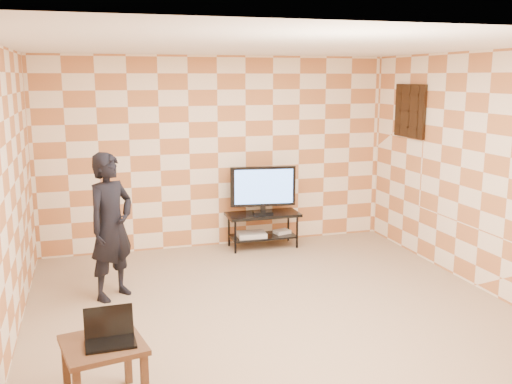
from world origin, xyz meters
TOP-DOWN VIEW (x-y plane):
  - floor at (0.00, 0.00)m, footprint 5.00×5.00m
  - wall_back at (0.00, 2.50)m, footprint 5.00×0.02m
  - wall_front at (0.00, -2.50)m, footprint 5.00×0.02m
  - wall_left at (-2.50, 0.00)m, footprint 0.02×5.00m
  - wall_right at (2.50, 0.00)m, footprint 0.02×5.00m
  - ceiling at (0.00, 0.00)m, footprint 5.00×5.00m
  - wall_art at (2.47, 1.55)m, footprint 0.04×0.72m
  - tv_stand at (0.57, 2.19)m, footprint 1.03×0.47m
  - tv at (0.57, 2.19)m, footprint 0.93×0.21m
  - dvd_player at (0.40, 2.16)m, footprint 0.41×0.31m
  - game_console at (0.87, 2.21)m, footprint 0.26×0.21m
  - side_table at (-1.74, -1.33)m, footprint 0.66×0.66m
  - laptop at (-1.69, -1.33)m, footprint 0.37×0.29m
  - person at (-1.57, 0.85)m, footprint 0.70×0.68m

SIDE VIEW (x-z plane):
  - floor at x=0.00m, z-range 0.00..0.00m
  - game_console at x=0.87m, z-range 0.17..0.22m
  - dvd_player at x=0.40m, z-range 0.17..0.24m
  - tv_stand at x=0.57m, z-range 0.12..0.62m
  - side_table at x=-1.74m, z-range 0.16..0.66m
  - laptop at x=-1.69m, z-range 0.43..0.67m
  - person at x=-1.57m, z-range 0.00..1.62m
  - tv at x=0.57m, z-range 0.54..1.21m
  - wall_back at x=0.00m, z-range 0.00..2.70m
  - wall_front at x=0.00m, z-range 0.00..2.70m
  - wall_left at x=-2.50m, z-range 0.00..2.70m
  - wall_right at x=2.50m, z-range 0.00..2.70m
  - wall_art at x=2.47m, z-range 1.59..2.31m
  - ceiling at x=0.00m, z-range 2.69..2.71m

